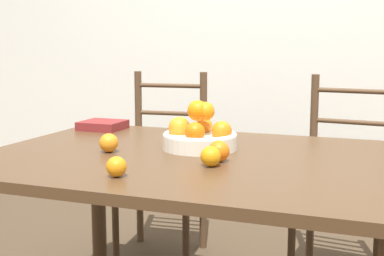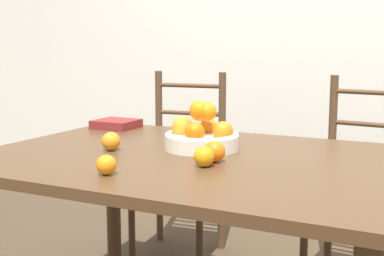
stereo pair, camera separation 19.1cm
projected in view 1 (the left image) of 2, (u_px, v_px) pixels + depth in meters
The scene contains 10 objects.
wall_back at pixel (284, 19), 3.28m from camera, with size 8.00×0.06×2.60m.
dining_table at pixel (194, 181), 1.91m from camera, with size 1.50×1.08×0.76m.
fruit_bowl at pixel (199, 134), 2.00m from camera, with size 0.28×0.28×0.18m.
orange_loose_0 at pixel (109, 143), 1.94m from camera, with size 0.07×0.07×0.07m.
orange_loose_1 at pixel (116, 167), 1.58m from camera, with size 0.06×0.06×0.06m.
orange_loose_2 at pixel (211, 156), 1.71m from camera, with size 0.07×0.07×0.07m.
orange_loose_3 at pixel (219, 151), 1.78m from camera, with size 0.07×0.07×0.07m.
chair_left at pixel (163, 171), 2.90m from camera, with size 0.46×0.44×1.00m.
chair_right at pixel (344, 187), 2.57m from camera, with size 0.46×0.44×1.00m.
book_stack at pixel (103, 125), 2.46m from camera, with size 0.19×0.17×0.04m.
Camera 1 is at (0.64, -1.74, 1.15)m, focal length 50.00 mm.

